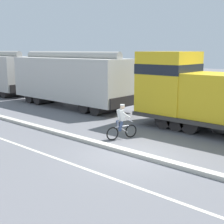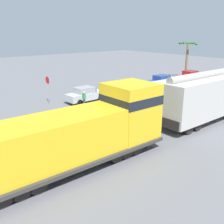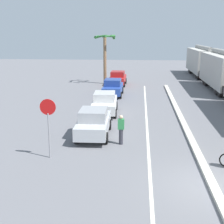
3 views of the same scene
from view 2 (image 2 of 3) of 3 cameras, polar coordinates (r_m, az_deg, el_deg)
ground_plane at (r=20.64m, az=-10.70°, el=-3.61°), size 120.00×120.00×0.00m
median_curb at (r=23.84m, az=2.00°, el=-0.23°), size 0.36×36.00×0.16m
lane_stripe at (r=25.64m, az=-1.52°, el=0.87°), size 0.14×36.00×0.01m
locomotive at (r=14.58m, az=-6.34°, el=-4.84°), size 3.10×11.61×4.20m
hopper_car_lead at (r=23.08m, az=19.87°, el=3.28°), size 2.90×10.60×4.18m
parked_car_silver at (r=27.79m, az=-5.81°, el=3.81°), size 1.92×4.25×1.62m
parked_car_white at (r=30.91m, az=2.48°, el=5.27°), size 1.99×4.28×1.62m
parked_car_blue at (r=35.74m, az=10.81°, el=6.63°), size 1.85×4.21×1.62m
parked_car_red at (r=40.74m, az=16.69°, el=7.50°), size 1.89×4.23×1.62m
cyclist at (r=20.04m, az=-4.24°, el=-1.50°), size 1.63×0.69×1.71m
stop_sign at (r=27.28m, az=-13.83°, el=5.74°), size 0.76×0.08×2.88m
palm_tree_near at (r=42.11m, az=16.13°, el=12.81°), size 2.62×2.73×5.87m
pedestrian_by_cars at (r=25.76m, az=-6.09°, el=2.80°), size 0.34×0.22×1.62m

